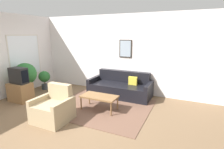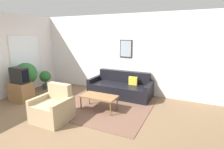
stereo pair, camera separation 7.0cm
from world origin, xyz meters
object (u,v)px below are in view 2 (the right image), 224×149
at_px(tv, 19,75).
at_px(armchair, 53,109).
at_px(coffee_table, 99,97).
at_px(couch, 121,88).
at_px(potted_plant_tall, 26,74).

xyz_separation_m(tv, armchair, (1.83, -0.54, -0.52)).
height_order(coffee_table, tv, tv).
height_order(tv, armchair, tv).
bearing_deg(tv, coffee_table, 9.73).
distance_m(coffee_table, tv, 2.61).
relative_size(couch, coffee_table, 2.09).
distance_m(couch, tv, 3.20).
xyz_separation_m(couch, armchair, (-0.81, -2.28, 0.01)).
bearing_deg(coffee_table, potted_plant_tall, 179.68).
bearing_deg(couch, coffee_table, -94.53).
bearing_deg(tv, potted_plant_tall, 121.00).
bearing_deg(tv, armchair, -16.59).
relative_size(coffee_table, armchair, 1.16).
bearing_deg(armchair, couch, 90.22).
xyz_separation_m(tv, potted_plant_tall, (-0.27, 0.45, -0.09)).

